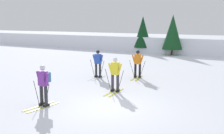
{
  "coord_description": "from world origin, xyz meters",
  "views": [
    {
      "loc": [
        4.96,
        -8.76,
        3.44
      ],
      "look_at": [
        -1.97,
        3.88,
        0.9
      ],
      "focal_mm": 41.71,
      "sensor_mm": 36.0,
      "label": 1
    }
  ],
  "objects_px": {
    "skier_blue": "(98,62)",
    "conifer_far_centre": "(173,32)",
    "conifer_far_left": "(143,32)",
    "skier_yellow": "(115,74)",
    "skier_purple": "(44,83)",
    "skier_orange": "(138,63)"
  },
  "relations": [
    {
      "from": "skier_purple",
      "to": "conifer_far_centre",
      "type": "distance_m",
      "value": 18.84
    },
    {
      "from": "skier_orange",
      "to": "conifer_far_left",
      "type": "relative_size",
      "value": 0.43
    },
    {
      "from": "skier_purple",
      "to": "skier_orange",
      "type": "xyz_separation_m",
      "value": [
        1.21,
        6.84,
        -0.04
      ]
    },
    {
      "from": "skier_orange",
      "to": "skier_yellow",
      "type": "bearing_deg",
      "value": -85.02
    },
    {
      "from": "skier_yellow",
      "to": "skier_blue",
      "type": "bearing_deg",
      "value": 135.5
    },
    {
      "from": "conifer_far_left",
      "to": "conifer_far_centre",
      "type": "relative_size",
      "value": 0.97
    },
    {
      "from": "skier_blue",
      "to": "conifer_far_left",
      "type": "bearing_deg",
      "value": 101.09
    },
    {
      "from": "conifer_far_centre",
      "to": "skier_purple",
      "type": "bearing_deg",
      "value": -89.8
    },
    {
      "from": "skier_purple",
      "to": "conifer_far_centre",
      "type": "xyz_separation_m",
      "value": [
        -0.07,
        18.79,
        1.39
      ]
    },
    {
      "from": "skier_blue",
      "to": "conifer_far_centre",
      "type": "xyz_separation_m",
      "value": [
        0.89,
        13.04,
        1.39
      ]
    },
    {
      "from": "conifer_far_left",
      "to": "skier_orange",
      "type": "bearing_deg",
      "value": -69.11
    },
    {
      "from": "skier_orange",
      "to": "skier_purple",
      "type": "bearing_deg",
      "value": -100.01
    },
    {
      "from": "skier_blue",
      "to": "conifer_far_left",
      "type": "height_order",
      "value": "conifer_far_left"
    },
    {
      "from": "skier_orange",
      "to": "conifer_far_left",
      "type": "xyz_separation_m",
      "value": [
        -4.89,
        12.8,
        1.35
      ]
    },
    {
      "from": "skier_orange",
      "to": "conifer_far_left",
      "type": "distance_m",
      "value": 13.77
    },
    {
      "from": "skier_yellow",
      "to": "skier_orange",
      "type": "height_order",
      "value": "same"
    },
    {
      "from": "conifer_far_centre",
      "to": "conifer_far_left",
      "type": "bearing_deg",
      "value": 166.81
    },
    {
      "from": "skier_yellow",
      "to": "conifer_far_left",
      "type": "bearing_deg",
      "value": 107.65
    },
    {
      "from": "skier_yellow",
      "to": "skier_purple",
      "type": "distance_m",
      "value": 3.65
    },
    {
      "from": "skier_yellow",
      "to": "skier_blue",
      "type": "distance_m",
      "value": 3.47
    },
    {
      "from": "conifer_far_centre",
      "to": "skier_yellow",
      "type": "bearing_deg",
      "value": -84.17
    },
    {
      "from": "skier_blue",
      "to": "skier_orange",
      "type": "height_order",
      "value": "same"
    }
  ]
}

